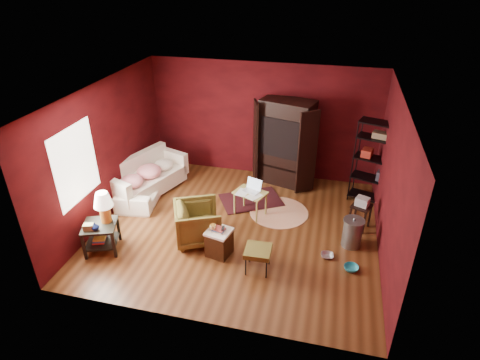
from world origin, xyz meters
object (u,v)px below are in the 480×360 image
object	(u,v)px
side_table	(102,216)
hamper	(219,242)
tv_armoire	(285,141)
armchair	(198,221)
laptop_desk	(251,194)
wire_shelving	(377,160)
sofa	(145,178)

from	to	relation	value
side_table	hamper	distance (m)	2.19
side_table	tv_armoire	distance (m)	4.43
hamper	armchair	bearing A→B (deg)	147.61
tv_armoire	laptop_desk	bearing A→B (deg)	-90.53
armchair	tv_armoire	bearing A→B (deg)	-49.75
armchair	wire_shelving	xyz separation A→B (m)	(3.30, 2.27, 0.61)
sofa	side_table	bearing A→B (deg)	176.80
laptop_desk	tv_armoire	distance (m)	1.77
sofa	laptop_desk	xyz separation A→B (m)	(2.56, -0.28, 0.10)
armchair	wire_shelving	size ratio (longest dim) A/B	0.45
armchair	sofa	bearing A→B (deg)	27.36
side_table	tv_armoire	size ratio (longest dim) A/B	0.57
side_table	wire_shelving	size ratio (longest dim) A/B	0.62
laptop_desk	side_table	bearing A→B (deg)	-123.19
sofa	armchair	world-z (taller)	armchair
sofa	tv_armoire	xyz separation A→B (m)	(3.03, 1.33, 0.68)
armchair	side_table	world-z (taller)	side_table
side_table	laptop_desk	size ratio (longest dim) A/B	1.47
laptop_desk	wire_shelving	world-z (taller)	wire_shelving
tv_armoire	sofa	bearing A→B (deg)	-140.50
armchair	laptop_desk	xyz separation A→B (m)	(0.79, 1.10, 0.07)
hamper	laptop_desk	xyz separation A→B (m)	(0.27, 1.43, 0.22)
side_table	armchair	bearing A→B (deg)	22.05
sofa	laptop_desk	size ratio (longest dim) A/B	2.53
hamper	wire_shelving	size ratio (longest dim) A/B	0.32
laptop_desk	wire_shelving	xyz separation A→B (m)	(2.51, 1.17, 0.54)
side_table	wire_shelving	xyz separation A→B (m)	(4.91, 2.92, 0.33)
tv_armoire	armchair	bearing A→B (deg)	-99.14
sofa	wire_shelving	bearing A→B (deg)	-87.92
wire_shelving	sofa	bearing A→B (deg)	-153.37
sofa	side_table	distance (m)	2.06
armchair	wire_shelving	distance (m)	4.06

